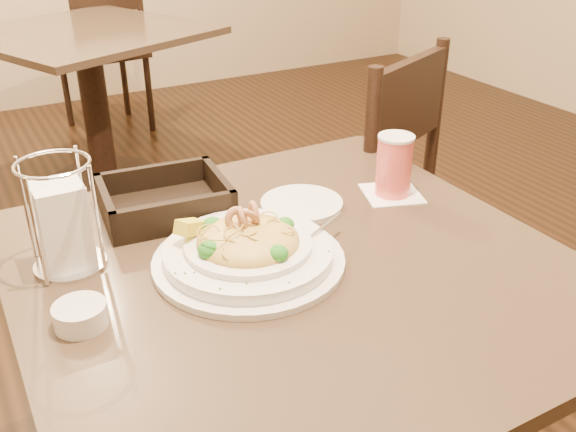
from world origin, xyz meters
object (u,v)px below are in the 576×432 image
drink_glass (394,166)px  bread_basket (165,203)px  dining_chair_far (104,45)px  pasta_bowl (248,249)px  background_table (92,82)px  dining_chair_near (358,196)px  side_plate (302,204)px  butter_ramekin (80,315)px  napkin_caddy (63,223)px  main_table (293,367)px

drink_glass → bread_basket: bearing=161.3°
dining_chair_far → pasta_bowl: size_ratio=2.61×
background_table → dining_chair_near: size_ratio=1.27×
side_plate → pasta_bowl: bearing=-142.7°
drink_glass → butter_ramekin: size_ratio=1.85×
background_table → dining_chair_near: 1.60m
dining_chair_far → side_plate: 2.65m
background_table → drink_glass: (0.16, -1.97, 0.29)m
bread_basket → butter_ramekin: (-0.23, -0.28, -0.01)m
bread_basket → napkin_caddy: 0.24m
napkin_caddy → bread_basket: bearing=27.3°
drink_glass → napkin_caddy: size_ratio=0.76×
background_table → napkin_caddy: bearing=-104.0°
background_table → dining_chair_far: (0.24, 0.70, -0.00)m
background_table → bread_basket: 1.86m
napkin_caddy → side_plate: bearing=0.4°
dining_chair_near → drink_glass: dining_chair_near is taller
main_table → dining_chair_near: (0.52, 0.54, -0.00)m
dining_chair_near → bread_basket: dining_chair_near is taller
pasta_bowl → napkin_caddy: napkin_caddy is taller
pasta_bowl → side_plate: (0.19, 0.14, -0.02)m
bread_basket → dining_chair_near: bearing=22.1°
dining_chair_far → bread_basket: 2.59m
dining_chair_far → napkin_caddy: 2.74m
dining_chair_far → background_table: bearing=64.8°
background_table → main_table: bearing=-94.0°
main_table → bread_basket: (-0.13, 0.28, 0.25)m
background_table → pasta_bowl: size_ratio=3.31×
main_table → bread_basket: 0.40m
main_table → bread_basket: bearing=114.4°
dining_chair_far → side_plate: (-0.27, -2.63, 0.23)m
napkin_caddy → dining_chair_far: bearing=74.7°
background_table → bread_basket: size_ratio=4.66×
dining_chair_near → side_plate: size_ratio=5.68×
background_table → drink_glass: bearing=-85.3°
dining_chair_far → butter_ramekin: (-0.74, -2.80, 0.25)m
butter_ramekin → side_plate: bearing=20.4°
side_plate → dining_chair_near: bearing=42.2°
main_table → dining_chair_near: 0.75m
butter_ramekin → main_table: bearing=-0.2°
main_table → pasta_bowl: (-0.07, 0.03, 0.26)m
side_plate → butter_ramekin: size_ratio=2.11×
pasta_bowl → drink_glass: bearing=14.6°
dining_chair_near → pasta_bowl: (-0.59, -0.51, 0.26)m
dining_chair_near → bread_basket: 0.75m
pasta_bowl → bread_basket: pasta_bowl is taller
dining_chair_near → butter_ramekin: size_ratio=11.95×
napkin_caddy → background_table: bearing=76.0°
dining_chair_far → dining_chair_near: bearing=87.2°
side_plate → bread_basket: bearing=157.3°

